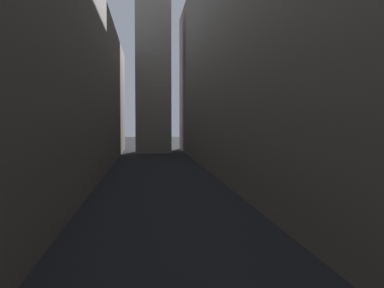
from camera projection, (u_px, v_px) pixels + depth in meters
The scene contains 3 objects.
ground_plane at pixel (162, 188), 37.78m from camera, with size 264.00×264.00×0.00m, color #232326.
building_block_left at pixel (3, 75), 38.02m from camera, with size 15.10×108.00×18.63m, color gray.
building_block_right at pixel (290, 36), 40.27m from camera, with size 11.65×108.00×25.97m, color gray.
Camera 1 is at (-1.30, 10.38, 5.42)m, focal length 43.14 mm.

